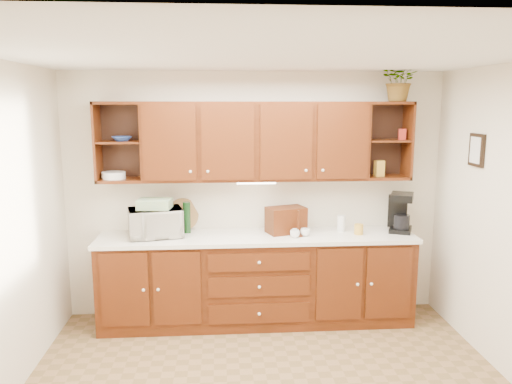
{
  "coord_description": "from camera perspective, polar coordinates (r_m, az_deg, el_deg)",
  "views": [
    {
      "loc": [
        -0.37,
        -3.5,
        2.27
      ],
      "look_at": [
        -0.03,
        1.15,
        1.44
      ],
      "focal_mm": 35.0,
      "sensor_mm": 36.0,
      "label": 1
    }
  ],
  "objects": [
    {
      "name": "undercabinet_light",
      "position": [
        5.11,
        0.03,
        1.08
      ],
      "size": [
        0.4,
        0.05,
        0.02
      ],
      "primitive_type": "cube",
      "color": "white",
      "rests_on": "upper_cabinets"
    },
    {
      "name": "canister_red",
      "position": [
        5.19,
        3.12,
        -4.06
      ],
      "size": [
        0.11,
        0.11,
        0.13
      ],
      "primitive_type": "cylinder",
      "rotation": [
        0.0,
        0.0,
        -0.01
      ],
      "color": "#A62318",
      "rests_on": "countertop"
    },
    {
      "name": "wine_bottle",
      "position": [
        5.23,
        -7.91,
        -2.9
      ],
      "size": [
        0.09,
        0.09,
        0.33
      ],
      "primitive_type": "cylinder",
      "rotation": [
        0.0,
        0.0,
        0.26
      ],
      "color": "black",
      "rests_on": "countertop"
    },
    {
      "name": "microwave",
      "position": [
        5.14,
        -11.43,
        -3.45
      ],
      "size": [
        0.59,
        0.46,
        0.29
      ],
      "primitive_type": "imported",
      "rotation": [
        0.0,
        0.0,
        0.23
      ],
      "color": "beige",
      "rests_on": "countertop"
    },
    {
      "name": "towel_stack",
      "position": [
        5.1,
        -11.5,
        -1.33
      ],
      "size": [
        0.35,
        0.27,
        0.1
      ],
      "primitive_type": "cube",
      "rotation": [
        0.0,
        0.0,
        -0.12
      ],
      "color": "#C8CA5F",
      "rests_on": "microwave"
    },
    {
      "name": "pantry_box_red",
      "position": [
        5.42,
        16.36,
        6.35
      ],
      "size": [
        0.09,
        0.08,
        0.11
      ],
      "primitive_type": "cube",
      "rotation": [
        0.0,
        0.0,
        -0.24
      ],
      "color": "#A62318",
      "rests_on": "upper_cabinets"
    },
    {
      "name": "pantry_box_yellow",
      "position": [
        5.37,
        13.9,
        2.64
      ],
      "size": [
        0.1,
        0.09,
        0.16
      ],
      "primitive_type": "cube",
      "rotation": [
        0.0,
        0.0,
        0.19
      ],
      "color": "gold",
      "rests_on": "upper_cabinets"
    },
    {
      "name": "coffee_maker",
      "position": [
        5.46,
        16.18,
        -2.3
      ],
      "size": [
        0.32,
        0.35,
        0.41
      ],
      "rotation": [
        0.0,
        0.0,
        -0.42
      ],
      "color": "black",
      "rests_on": "countertop"
    },
    {
      "name": "woven_tray",
      "position": [
        5.37,
        -8.31,
        -4.27
      ],
      "size": [
        0.35,
        0.22,
        0.34
      ],
      "primitive_type": "cylinder",
      "rotation": [
        1.36,
        0.0,
        0.42
      ],
      "color": "#9D7141",
      "rests_on": "countertop"
    },
    {
      "name": "potted_plant",
      "position": [
        5.36,
        16.17,
        12.18
      ],
      "size": [
        0.48,
        0.46,
        0.43
      ],
      "primitive_type": "imported",
      "rotation": [
        0.0,
        0.0,
        -0.42
      ],
      "color": "#999999",
      "rests_on": "upper_cabinets"
    },
    {
      "name": "back_wall",
      "position": [
        5.35,
        -0.14,
        -0.36
      ],
      "size": [
        4.0,
        0.0,
        4.0
      ],
      "primitive_type": "plane",
      "rotation": [
        1.57,
        0.0,
        0.0
      ],
      "color": "beige",
      "rests_on": "floor"
    },
    {
      "name": "wicker_basket",
      "position": [
        5.14,
        -11.51,
        -4.36
      ],
      "size": [
        0.28,
        0.28,
        0.13
      ],
      "primitive_type": "cylinder",
      "rotation": [
        0.0,
        0.0,
        0.37
      ],
      "color": "#9D7141",
      "rests_on": "countertop"
    },
    {
      "name": "base_cabinets",
      "position": [
        5.29,
        0.09,
        -10.05
      ],
      "size": [
        3.2,
        0.6,
        0.9
      ],
      "primitive_type": "cube",
      "color": "#381706",
      "rests_on": "floor"
    },
    {
      "name": "ceiling",
      "position": [
        3.54,
        1.9,
        15.41
      ],
      "size": [
        4.0,
        4.0,
        0.0
      ],
      "primitive_type": "plane",
      "rotation": [
        3.14,
        0.0,
        0.0
      ],
      "color": "white",
      "rests_on": "back_wall"
    },
    {
      "name": "canister_white",
      "position": [
        5.34,
        9.72,
        -3.55
      ],
      "size": [
        0.11,
        0.11,
        0.17
      ],
      "primitive_type": "cylinder",
      "rotation": [
        0.0,
        0.0,
        -0.31
      ],
      "color": "white",
      "rests_on": "countertop"
    },
    {
      "name": "countertop",
      "position": [
        5.14,
        0.1,
        -5.16
      ],
      "size": [
        3.24,
        0.64,
        0.04
      ],
      "primitive_type": "cube",
      "color": "silver",
      "rests_on": "base_cabinets"
    },
    {
      "name": "canister_yellow",
      "position": [
        5.26,
        11.66,
        -4.2
      ],
      "size": [
        0.12,
        0.12,
        0.11
      ],
      "primitive_type": "cylinder",
      "rotation": [
        0.0,
        0.0,
        0.31
      ],
      "color": "gold",
      "rests_on": "countertop"
    },
    {
      "name": "framed_picture",
      "position": [
        5.01,
        23.91,
        4.4
      ],
      "size": [
        0.03,
        0.24,
        0.3
      ],
      "primitive_type": "cube",
      "color": "black",
      "rests_on": "right_wall"
    },
    {
      "name": "plate_stack",
      "position": [
        5.24,
        -15.96,
        1.85
      ],
      "size": [
        0.31,
        0.31,
        0.07
      ],
      "primitive_type": "cylinder",
      "rotation": [
        0.0,
        0.0,
        0.37
      ],
      "color": "white",
      "rests_on": "upper_cabinets"
    },
    {
      "name": "bread_box",
      "position": [
        5.21,
        3.44,
        -3.21
      ],
      "size": [
        0.44,
        0.35,
        0.27
      ],
      "primitive_type": "cube",
      "rotation": [
        0.0,
        0.0,
        0.31
      ],
      "color": "#381706",
      "rests_on": "countertop"
    },
    {
      "name": "mug_tree",
      "position": [
        5.11,
        4.84,
        -4.58
      ],
      "size": [
        0.22,
        0.23,
        0.27
      ],
      "rotation": [
        0.0,
        0.0,
        -0.11
      ],
      "color": "#381706",
      "rests_on": "countertop"
    },
    {
      "name": "upper_cabinets",
      "position": [
        5.12,
        0.09,
        5.85
      ],
      "size": [
        3.2,
        0.33,
        0.8
      ],
      "color": "#381706",
      "rests_on": "back_wall"
    },
    {
      "name": "bowl_stack",
      "position": [
        5.19,
        -15.1,
        5.9
      ],
      "size": [
        0.25,
        0.25,
        0.05
      ],
      "primitive_type": "imported",
      "rotation": [
        0.0,
        0.0,
        0.42
      ],
      "color": "#284493",
      "rests_on": "upper_cabinets"
    }
  ]
}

